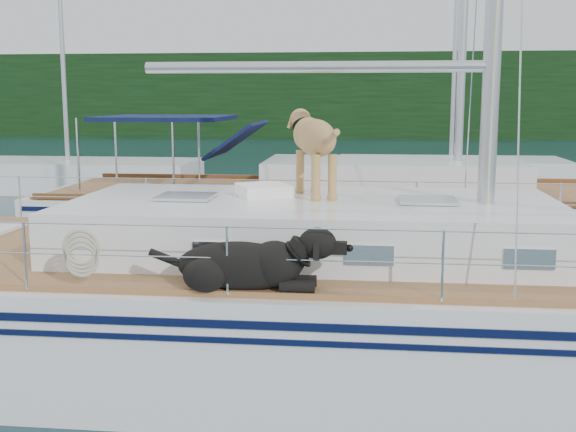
# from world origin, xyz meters

# --- Properties ---
(ground) EXTENTS (120.00, 120.00, 0.00)m
(ground) POSITION_xyz_m (0.00, 0.00, 0.00)
(ground) COLOR black
(ground) RESTS_ON ground
(tree_line) EXTENTS (90.00, 3.00, 6.00)m
(tree_line) POSITION_xyz_m (0.00, 45.00, 3.00)
(tree_line) COLOR black
(tree_line) RESTS_ON ground
(shore_bank) EXTENTS (92.00, 1.00, 1.20)m
(shore_bank) POSITION_xyz_m (0.00, 46.20, 0.60)
(shore_bank) COLOR #595147
(shore_bank) RESTS_ON ground
(main_sailboat) EXTENTS (12.00, 3.80, 14.01)m
(main_sailboat) POSITION_xyz_m (0.10, -0.00, 0.68)
(main_sailboat) COLOR white
(main_sailboat) RESTS_ON ground
(neighbor_sailboat) EXTENTS (11.00, 3.50, 13.30)m
(neighbor_sailboat) POSITION_xyz_m (0.75, 6.16, 0.63)
(neighbor_sailboat) COLOR white
(neighbor_sailboat) RESTS_ON ground
(bg_boat_west) EXTENTS (8.00, 3.00, 11.65)m
(bg_boat_west) POSITION_xyz_m (-8.00, 14.00, 0.45)
(bg_boat_west) COLOR white
(bg_boat_west) RESTS_ON ground
(bg_boat_center) EXTENTS (7.20, 3.00, 11.65)m
(bg_boat_center) POSITION_xyz_m (4.00, 16.00, 0.45)
(bg_boat_center) COLOR white
(bg_boat_center) RESTS_ON ground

